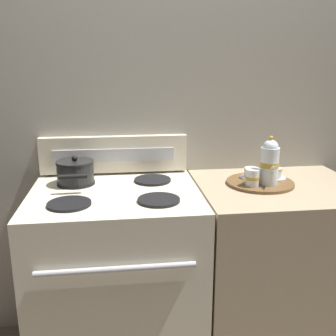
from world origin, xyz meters
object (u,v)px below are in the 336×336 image
at_px(stove, 118,279).
at_px(saucepan, 75,171).
at_px(teacup_left, 251,173).
at_px(creamer_jug, 252,178).
at_px(serving_tray, 260,183).
at_px(teacup_right, 275,173).
at_px(teapot, 270,162).

distance_m(stove, saucepan, 0.56).
distance_m(teacup_left, creamer_jug, 0.13).
relative_size(stove, serving_tray, 2.81).
bearing_deg(stove, teacup_left, 7.74).
xyz_separation_m(stove, teacup_right, (0.78, 0.07, 0.48)).
xyz_separation_m(saucepan, teacup_left, (0.85, -0.05, -0.02)).
bearing_deg(creamer_jug, teacup_left, 73.20).
xyz_separation_m(serving_tray, teacup_right, (0.09, 0.04, 0.03)).
bearing_deg(creamer_jug, serving_tray, 45.40).
relative_size(serving_tray, teacup_right, 2.99).
bearing_deg(teacup_right, teacup_left, 170.20).
xyz_separation_m(stove, serving_tray, (0.69, 0.03, 0.45)).
height_order(saucepan, creamer_jug, saucepan).
relative_size(teacup_left, teacup_right, 1.00).
height_order(serving_tray, teacup_right, teacup_right).
relative_size(saucepan, serving_tray, 0.78).
distance_m(teapot, teacup_left, 0.14).
xyz_separation_m(saucepan, teapot, (0.90, -0.16, 0.06)).
distance_m(saucepan, teacup_right, 0.97).
height_order(stove, saucepan, saucepan).
height_order(teacup_left, creamer_jug, creamer_jug).
relative_size(saucepan, teacup_left, 2.34).
relative_size(teacup_left, creamer_jug, 1.35).
relative_size(teapot, creamer_jug, 2.89).
bearing_deg(teacup_right, creamer_jug, -145.66).
bearing_deg(stove, saucepan, 142.15).
bearing_deg(teacup_left, teapot, -66.65).
distance_m(teapot, teacup_right, 0.14).
height_order(stove, teacup_left, teacup_left).
height_order(serving_tray, teapot, teapot).
xyz_separation_m(saucepan, serving_tray, (0.88, -0.11, -0.06)).
xyz_separation_m(teacup_right, creamer_jug, (-0.15, -0.10, 0.01)).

